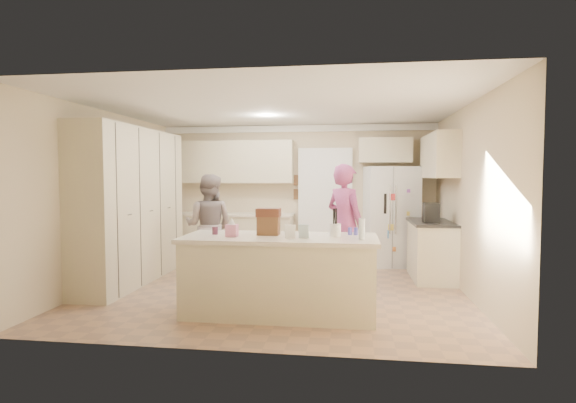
# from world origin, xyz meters

# --- Properties ---
(floor) EXTENTS (5.20, 4.60, 0.02)m
(floor) POSITION_xyz_m (0.00, 0.00, -0.01)
(floor) COLOR #997456
(floor) RESTS_ON ground
(ceiling) EXTENTS (5.20, 4.60, 0.02)m
(ceiling) POSITION_xyz_m (0.00, 0.00, 2.61)
(ceiling) COLOR white
(ceiling) RESTS_ON wall_back
(wall_back) EXTENTS (5.20, 0.02, 2.60)m
(wall_back) POSITION_xyz_m (0.00, 2.31, 1.30)
(wall_back) COLOR beige
(wall_back) RESTS_ON ground
(wall_front) EXTENTS (5.20, 0.02, 2.60)m
(wall_front) POSITION_xyz_m (0.00, -2.31, 1.30)
(wall_front) COLOR beige
(wall_front) RESTS_ON ground
(wall_left) EXTENTS (0.02, 4.60, 2.60)m
(wall_left) POSITION_xyz_m (-2.61, 0.00, 1.30)
(wall_left) COLOR beige
(wall_left) RESTS_ON ground
(wall_right) EXTENTS (0.02, 4.60, 2.60)m
(wall_right) POSITION_xyz_m (2.61, 0.00, 1.30)
(wall_right) COLOR beige
(wall_right) RESTS_ON ground
(crown_back) EXTENTS (5.20, 0.08, 0.12)m
(crown_back) POSITION_xyz_m (0.00, 2.26, 2.53)
(crown_back) COLOR white
(crown_back) RESTS_ON wall_back
(pantry_bank) EXTENTS (0.60, 2.60, 2.35)m
(pantry_bank) POSITION_xyz_m (-2.30, 0.20, 1.18)
(pantry_bank) COLOR beige
(pantry_bank) RESTS_ON floor
(back_base_cab) EXTENTS (2.20, 0.60, 0.88)m
(back_base_cab) POSITION_xyz_m (-1.15, 2.00, 0.44)
(back_base_cab) COLOR beige
(back_base_cab) RESTS_ON floor
(back_countertop) EXTENTS (2.24, 0.63, 0.04)m
(back_countertop) POSITION_xyz_m (-1.15, 1.99, 0.90)
(back_countertop) COLOR beige
(back_countertop) RESTS_ON back_base_cab
(back_upper_cab) EXTENTS (2.20, 0.35, 0.80)m
(back_upper_cab) POSITION_xyz_m (-1.15, 2.12, 1.90)
(back_upper_cab) COLOR beige
(back_upper_cab) RESTS_ON wall_back
(doorway_opening) EXTENTS (0.90, 0.06, 2.10)m
(doorway_opening) POSITION_xyz_m (0.55, 2.28, 1.05)
(doorway_opening) COLOR black
(doorway_opening) RESTS_ON floor
(doorway_casing) EXTENTS (1.02, 0.03, 2.22)m
(doorway_casing) POSITION_xyz_m (0.55, 2.24, 1.05)
(doorway_casing) COLOR white
(doorway_casing) RESTS_ON floor
(wall_frame_upper) EXTENTS (0.15, 0.02, 0.20)m
(wall_frame_upper) POSITION_xyz_m (0.02, 2.27, 1.55)
(wall_frame_upper) COLOR brown
(wall_frame_upper) RESTS_ON wall_back
(wall_frame_lower) EXTENTS (0.15, 0.02, 0.20)m
(wall_frame_lower) POSITION_xyz_m (0.02, 2.27, 1.28)
(wall_frame_lower) COLOR brown
(wall_frame_lower) RESTS_ON wall_back
(refrigerator) EXTENTS (1.00, 0.84, 1.80)m
(refrigerator) POSITION_xyz_m (1.76, 2.03, 0.90)
(refrigerator) COLOR white
(refrigerator) RESTS_ON floor
(fridge_seam) EXTENTS (0.02, 0.02, 1.78)m
(fridge_seam) POSITION_xyz_m (1.76, 1.67, 0.90)
(fridge_seam) COLOR gray
(fridge_seam) RESTS_ON refrigerator
(fridge_dispenser) EXTENTS (0.22, 0.03, 0.35)m
(fridge_dispenser) POSITION_xyz_m (1.54, 1.66, 1.15)
(fridge_dispenser) COLOR black
(fridge_dispenser) RESTS_ON refrigerator
(fridge_handle_l) EXTENTS (0.02, 0.02, 0.85)m
(fridge_handle_l) POSITION_xyz_m (1.71, 1.66, 1.05)
(fridge_handle_l) COLOR silver
(fridge_handle_l) RESTS_ON refrigerator
(fridge_handle_r) EXTENTS (0.02, 0.02, 0.85)m
(fridge_handle_r) POSITION_xyz_m (1.81, 1.66, 1.05)
(fridge_handle_r) COLOR silver
(fridge_handle_r) RESTS_ON refrigerator
(over_fridge_cab) EXTENTS (0.95, 0.35, 0.45)m
(over_fridge_cab) POSITION_xyz_m (1.65, 2.12, 2.10)
(over_fridge_cab) COLOR beige
(over_fridge_cab) RESTS_ON wall_back
(right_base_cab) EXTENTS (0.60, 1.20, 0.88)m
(right_base_cab) POSITION_xyz_m (2.30, 1.00, 0.44)
(right_base_cab) COLOR beige
(right_base_cab) RESTS_ON floor
(right_countertop) EXTENTS (0.63, 1.24, 0.04)m
(right_countertop) POSITION_xyz_m (2.29, 1.00, 0.90)
(right_countertop) COLOR #2D2B28
(right_countertop) RESTS_ON right_base_cab
(right_upper_cab) EXTENTS (0.35, 1.50, 0.70)m
(right_upper_cab) POSITION_xyz_m (2.43, 1.20, 1.95)
(right_upper_cab) COLOR beige
(right_upper_cab) RESTS_ON wall_right
(coffee_maker) EXTENTS (0.22, 0.28, 0.30)m
(coffee_maker) POSITION_xyz_m (2.25, 0.80, 1.07)
(coffee_maker) COLOR black
(coffee_maker) RESTS_ON right_countertop
(island_base) EXTENTS (2.20, 0.90, 0.88)m
(island_base) POSITION_xyz_m (0.20, -1.10, 0.44)
(island_base) COLOR beige
(island_base) RESTS_ON floor
(island_top) EXTENTS (2.28, 0.96, 0.05)m
(island_top) POSITION_xyz_m (0.20, -1.10, 0.90)
(island_top) COLOR beige
(island_top) RESTS_ON island_base
(utensil_crock) EXTENTS (0.13, 0.13, 0.15)m
(utensil_crock) POSITION_xyz_m (0.85, -1.05, 1.00)
(utensil_crock) COLOR white
(utensil_crock) RESTS_ON island_top
(tissue_box) EXTENTS (0.13, 0.13, 0.14)m
(tissue_box) POSITION_xyz_m (-0.35, -1.20, 1.00)
(tissue_box) COLOR pink
(tissue_box) RESTS_ON island_top
(tissue_plume) EXTENTS (0.08, 0.08, 0.08)m
(tissue_plume) POSITION_xyz_m (-0.35, -1.20, 1.10)
(tissue_plume) COLOR white
(tissue_plume) RESTS_ON tissue_box
(dollhouse_body) EXTENTS (0.26, 0.18, 0.22)m
(dollhouse_body) POSITION_xyz_m (0.05, -1.00, 1.04)
(dollhouse_body) COLOR brown
(dollhouse_body) RESTS_ON island_top
(dollhouse_roof) EXTENTS (0.28, 0.20, 0.10)m
(dollhouse_roof) POSITION_xyz_m (0.05, -1.00, 1.20)
(dollhouse_roof) COLOR #592D1E
(dollhouse_roof) RESTS_ON dollhouse_body
(jam_jar) EXTENTS (0.07, 0.07, 0.09)m
(jam_jar) POSITION_xyz_m (-0.60, -1.05, 0.97)
(jam_jar) COLOR #59263F
(jam_jar) RESTS_ON island_top
(greeting_card_a) EXTENTS (0.12, 0.06, 0.16)m
(greeting_card_a) POSITION_xyz_m (0.35, -1.30, 1.01)
(greeting_card_a) COLOR white
(greeting_card_a) RESTS_ON island_top
(greeting_card_b) EXTENTS (0.12, 0.05, 0.16)m
(greeting_card_b) POSITION_xyz_m (0.50, -1.25, 1.01)
(greeting_card_b) COLOR silver
(greeting_card_b) RESTS_ON island_top
(water_bottle) EXTENTS (0.07, 0.07, 0.24)m
(water_bottle) POSITION_xyz_m (1.15, -1.25, 1.04)
(water_bottle) COLOR silver
(water_bottle) RESTS_ON island_top
(shaker_salt) EXTENTS (0.05, 0.05, 0.09)m
(shaker_salt) POSITION_xyz_m (1.02, -0.88, 0.97)
(shaker_salt) COLOR #4541AD
(shaker_salt) RESTS_ON island_top
(shaker_pepper) EXTENTS (0.05, 0.05, 0.09)m
(shaker_pepper) POSITION_xyz_m (1.09, -0.88, 0.97)
(shaker_pepper) COLOR #4541AD
(shaker_pepper) RESTS_ON island_top
(teen_boy) EXTENTS (0.83, 0.66, 1.66)m
(teen_boy) POSITION_xyz_m (-1.23, 0.66, 0.83)
(teen_boy) COLOR gray
(teen_boy) RESTS_ON floor
(teen_girl) EXTENTS (0.78, 0.76, 1.81)m
(teen_girl) POSITION_xyz_m (0.95, 0.43, 0.91)
(teen_girl) COLOR #B24A93
(teen_girl) RESTS_ON floor
(fridge_magnets) EXTENTS (0.76, 0.02, 1.44)m
(fridge_magnets) POSITION_xyz_m (1.76, 1.66, 0.90)
(fridge_magnets) COLOR tan
(fridge_magnets) RESTS_ON refrigerator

